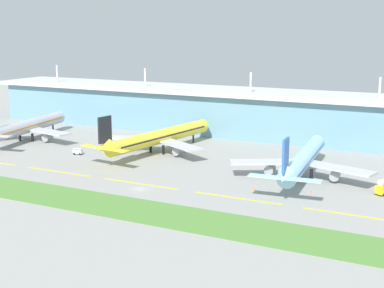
% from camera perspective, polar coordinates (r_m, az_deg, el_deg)
% --- Properties ---
extents(ground_plane, '(600.00, 600.00, 0.00)m').
position_cam_1_polar(ground_plane, '(175.31, -5.40, -4.61)').
color(ground_plane, gray).
extents(terminal_building, '(288.00, 34.00, 30.08)m').
position_cam_1_polar(terminal_building, '(260.45, 6.41, 3.16)').
color(terminal_building, '#6693A8').
rests_on(terminal_building, ground).
extents(airliner_nearest, '(47.95, 63.98, 18.90)m').
position_cam_1_polar(airliner_nearest, '(259.19, -16.53, 1.75)').
color(airliner_nearest, '#ADB2BC').
rests_on(airliner_nearest, ground).
extents(airliner_near_middle, '(48.42, 71.86, 18.90)m').
position_cam_1_polar(airliner_near_middle, '(224.09, -3.40, 0.71)').
color(airliner_near_middle, yellow).
rests_on(airliner_near_middle, ground).
extents(airliner_far_middle, '(48.54, 67.77, 18.90)m').
position_cam_1_polar(airliner_far_middle, '(189.07, 11.32, -1.56)').
color(airliner_far_middle, '#9ED1EA').
rests_on(airliner_far_middle, ground).
extents(taxiway_stripe_mid_west, '(28.00, 0.70, 0.04)m').
position_cam_1_polar(taxiway_stripe_mid_west, '(200.79, -13.56, -2.78)').
color(taxiway_stripe_mid_west, yellow).
rests_on(taxiway_stripe_mid_west, ground).
extents(taxiway_stripe_centre, '(28.00, 0.70, 0.04)m').
position_cam_1_polar(taxiway_stripe_centre, '(180.98, -5.34, -4.08)').
color(taxiway_stripe_centre, yellow).
rests_on(taxiway_stripe_centre, ground).
extents(taxiway_stripe_mid_east, '(28.00, 0.70, 0.04)m').
position_cam_1_polar(taxiway_stripe_mid_east, '(165.83, 4.67, -5.55)').
color(taxiway_stripe_mid_east, yellow).
rests_on(taxiway_stripe_mid_east, ground).
extents(taxiway_stripe_east, '(28.00, 0.70, 0.04)m').
position_cam_1_polar(taxiway_stripe_east, '(156.72, 16.31, -7.03)').
color(taxiway_stripe_east, yellow).
rests_on(taxiway_stripe_east, ground).
extents(grass_verge, '(300.00, 18.00, 0.10)m').
position_cam_1_polar(grass_verge, '(161.26, -8.83, -6.15)').
color(grass_verge, '#518438').
rests_on(grass_verge, ground).
extents(baggage_cart, '(3.92, 2.70, 2.48)m').
position_cam_1_polar(baggage_cart, '(226.06, -11.62, -0.76)').
color(baggage_cart, silver).
rests_on(baggage_cart, ground).
extents(safety_cone_left_wingtip, '(0.56, 0.56, 0.70)m').
position_cam_1_polar(safety_cone_left_wingtip, '(173.92, 6.39, -4.65)').
color(safety_cone_left_wingtip, orange).
rests_on(safety_cone_left_wingtip, ground).
extents(safety_cone_nose_front, '(0.56, 0.56, 0.70)m').
position_cam_1_polar(safety_cone_nose_front, '(174.59, 12.18, -4.78)').
color(safety_cone_nose_front, orange).
rests_on(safety_cone_nose_front, ground).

